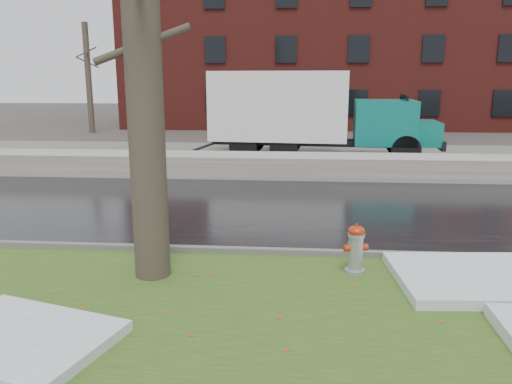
# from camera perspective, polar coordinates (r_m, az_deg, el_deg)

# --- Properties ---
(ground) EXTENTS (120.00, 120.00, 0.00)m
(ground) POSITION_cam_1_polar(r_m,az_deg,el_deg) (8.43, 0.73, -9.59)
(ground) COLOR #47423D
(ground) RESTS_ON ground
(verge) EXTENTS (60.00, 4.50, 0.04)m
(verge) POSITION_cam_1_polar(r_m,az_deg,el_deg) (7.28, 0.04, -13.17)
(verge) COLOR #284D19
(verge) RESTS_ON ground
(road) EXTENTS (60.00, 7.00, 0.03)m
(road) POSITION_cam_1_polar(r_m,az_deg,el_deg) (12.70, 2.13, -1.81)
(road) COLOR black
(road) RESTS_ON ground
(parking_lot) EXTENTS (60.00, 9.00, 0.03)m
(parking_lot) POSITION_cam_1_polar(r_m,az_deg,el_deg) (21.03, 3.17, 4.00)
(parking_lot) COLOR slate
(parking_lot) RESTS_ON ground
(curb) EXTENTS (60.00, 0.15, 0.14)m
(curb) POSITION_cam_1_polar(r_m,az_deg,el_deg) (9.34, 1.16, -6.87)
(curb) COLOR slate
(curb) RESTS_ON ground
(snowbank) EXTENTS (60.00, 1.60, 0.75)m
(snowbank) POSITION_cam_1_polar(r_m,az_deg,el_deg) (16.73, 2.78, 3.00)
(snowbank) COLOR #BAB6AA
(snowbank) RESTS_ON ground
(brick_building) EXTENTS (26.00, 12.00, 10.00)m
(brick_building) POSITION_cam_1_polar(r_m,az_deg,el_deg) (37.85, 7.13, 15.37)
(brick_building) COLOR maroon
(brick_building) RESTS_ON ground
(bg_tree_left) EXTENTS (1.40, 1.62, 6.50)m
(bg_tree_left) POSITION_cam_1_polar(r_m,az_deg,el_deg) (32.31, -18.61, 12.33)
(bg_tree_left) COLOR brown
(bg_tree_left) RESTS_ON ground
(bg_tree_center) EXTENTS (1.40, 1.62, 6.50)m
(bg_tree_center) POSITION_cam_1_polar(r_m,az_deg,el_deg) (34.40, -6.45, 12.88)
(bg_tree_center) COLOR brown
(bg_tree_center) RESTS_ON ground
(fire_hydrant) EXTENTS (0.42, 0.39, 0.85)m
(fire_hydrant) POSITION_cam_1_polar(r_m,az_deg,el_deg) (8.48, 11.32, -6.15)
(fire_hydrant) COLOR #9EA1A6
(fire_hydrant) RESTS_ON verge
(tree) EXTENTS (1.48, 1.74, 7.15)m
(tree) POSITION_cam_1_polar(r_m,az_deg,el_deg) (7.97, -12.85, 15.60)
(tree) COLOR brown
(tree) RESTS_ON verge
(box_truck) EXTENTS (10.68, 3.13, 3.54)m
(box_truck) POSITION_cam_1_polar(r_m,az_deg,el_deg) (20.79, 5.82, 9.00)
(box_truck) COLOR black
(box_truck) RESTS_ON ground
(worker) EXTENTS (0.78, 0.62, 1.89)m
(worker) POSITION_cam_1_polar(r_m,az_deg,el_deg) (16.70, -11.90, 7.29)
(worker) COLOR black
(worker) RESTS_ON snowbank
(snow_patch_near) EXTENTS (2.73, 2.17, 0.16)m
(snow_patch_near) POSITION_cam_1_polar(r_m,az_deg,el_deg) (8.78, 24.14, -8.98)
(snow_patch_near) COLOR white
(snow_patch_near) RESTS_ON verge
(snow_patch_far) EXTENTS (2.56, 2.16, 0.14)m
(snow_patch_far) POSITION_cam_1_polar(r_m,az_deg,el_deg) (6.97, -25.53, -14.93)
(snow_patch_far) COLOR white
(snow_patch_far) RESTS_ON verge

